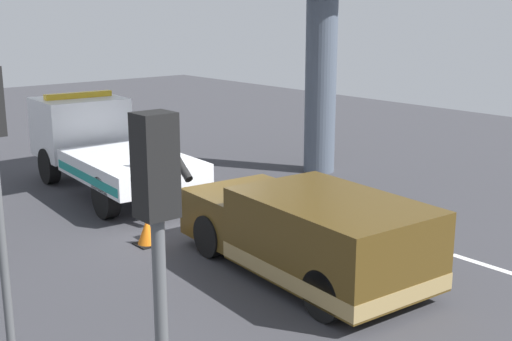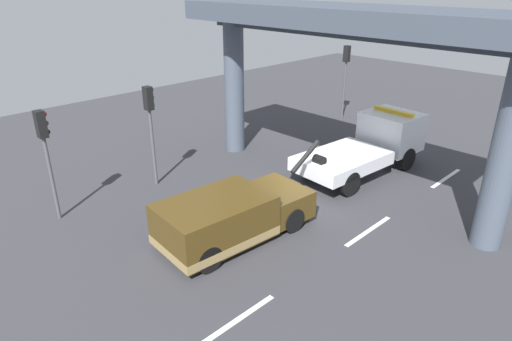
{
  "view_description": "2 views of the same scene",
  "coord_description": "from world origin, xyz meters",
  "px_view_note": "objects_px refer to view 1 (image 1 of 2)",
  "views": [
    {
      "loc": [
        -11.66,
        8.09,
        4.73
      ],
      "look_at": [
        -1.84,
        -0.21,
        1.61
      ],
      "focal_mm": 46.62,
      "sensor_mm": 36.0,
      "label": 1
    },
    {
      "loc": [
        -11.63,
        -9.3,
        7.83
      ],
      "look_at": [
        -1.73,
        0.72,
        1.62
      ],
      "focal_mm": 31.02,
      "sensor_mm": 36.0,
      "label": 2
    }
  ],
  "objects_px": {
    "towed_van_green": "(310,235)",
    "tow_truck_white": "(100,144)",
    "traffic_light_near": "(157,233)",
    "traffic_cone_orange": "(147,232)"
  },
  "relations": [
    {
      "from": "towed_van_green",
      "to": "traffic_cone_orange",
      "type": "relative_size",
      "value": 9.55
    },
    {
      "from": "tow_truck_white",
      "to": "towed_van_green",
      "type": "relative_size",
      "value": 1.37
    },
    {
      "from": "tow_truck_white",
      "to": "traffic_cone_orange",
      "type": "xyz_separation_m",
      "value": [
        -4.8,
        1.48,
        -0.94
      ]
    },
    {
      "from": "tow_truck_white",
      "to": "traffic_light_near",
      "type": "xyz_separation_m",
      "value": [
        -11.5,
        5.31,
        1.66
      ]
    },
    {
      "from": "tow_truck_white",
      "to": "towed_van_green",
      "type": "bearing_deg",
      "value": 179.54
    },
    {
      "from": "traffic_light_near",
      "to": "traffic_cone_orange",
      "type": "height_order",
      "value": "traffic_light_near"
    },
    {
      "from": "traffic_cone_orange",
      "to": "towed_van_green",
      "type": "bearing_deg",
      "value": -156.87
    },
    {
      "from": "traffic_light_near",
      "to": "tow_truck_white",
      "type": "bearing_deg",
      "value": -24.81
    },
    {
      "from": "tow_truck_white",
      "to": "towed_van_green",
      "type": "xyz_separation_m",
      "value": [
        -8.11,
        0.07,
        -0.42
      ]
    },
    {
      "from": "towed_van_green",
      "to": "tow_truck_white",
      "type": "bearing_deg",
      "value": -0.46
    }
  ]
}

